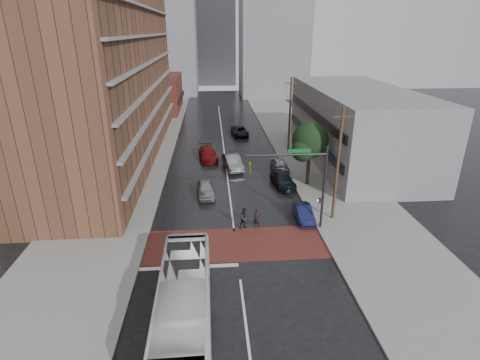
{
  "coord_description": "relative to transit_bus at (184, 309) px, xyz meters",
  "views": [
    {
      "loc": [
        -1.62,
        -24.75,
        15.61
      ],
      "look_at": [
        0.7,
        5.25,
        3.5
      ],
      "focal_mm": 28.0,
      "sensor_mm": 36.0,
      "label": 1
    }
  ],
  "objects": [
    {
      "name": "utility_pole_near",
      "position": [
        12.19,
        12.53,
        3.47
      ],
      "size": [
        1.6,
        0.26,
        10.0
      ],
      "color": "#473321",
      "rests_on": "ground"
    },
    {
      "name": "storefront_west",
      "position": [
        -8.61,
        62.53,
        1.83
      ],
      "size": [
        8.0,
        16.0,
        7.0
      ],
      "primitive_type": "cube",
      "color": "maroon",
      "rests_on": "ground"
    },
    {
      "name": "distant_tower_center",
      "position": [
        3.39,
        103.53,
        10.33
      ],
      "size": [
        12.0,
        10.0,
        24.0
      ],
      "primitive_type": "cube",
      "color": "gray",
      "rests_on": "ground"
    },
    {
      "name": "building_east",
      "position": [
        19.89,
        28.53,
        2.83
      ],
      "size": [
        11.0,
        26.0,
        9.0
      ],
      "primitive_type": "cube",
      "color": "gray",
      "rests_on": "ground"
    },
    {
      "name": "car_parked_far",
      "position": [
        9.69,
        25.17,
        -0.97
      ],
      "size": [
        2.05,
        4.24,
        1.4
      ],
      "primitive_type": "imported",
      "rotation": [
        0.0,
        0.0,
        0.1
      ],
      "color": "#989B9F",
      "rests_on": "ground"
    },
    {
      "name": "distant_tower_east",
      "position": [
        17.39,
        80.53,
        16.33
      ],
      "size": [
        16.0,
        14.0,
        36.0
      ],
      "primitive_type": "cube",
      "color": "gray",
      "rests_on": "ground"
    },
    {
      "name": "sidewalk_east",
      "position": [
        14.89,
        33.53,
        -1.6
      ],
      "size": [
        9.0,
        90.0,
        0.15
      ],
      "primitive_type": "cube",
      "color": "gray",
      "rests_on": "ground"
    },
    {
      "name": "car_travel_b",
      "position": [
        4.15,
        26.22,
        -0.84
      ],
      "size": [
        2.57,
        5.26,
        1.66
      ],
      "primitive_type": "imported",
      "rotation": [
        0.0,
        0.0,
        0.17
      ],
      "color": "#96989D",
      "rests_on": "ground"
    },
    {
      "name": "street_tree",
      "position": [
        11.91,
        20.57,
        3.06
      ],
      "size": [
        4.2,
        4.1,
        6.9
      ],
      "color": "#332319",
      "rests_on": "ground"
    },
    {
      "name": "sidewalk_west",
      "position": [
        -8.11,
        33.53,
        -1.6
      ],
      "size": [
        9.0,
        90.0,
        0.15
      ],
      "primitive_type": "cube",
      "color": "gray",
      "rests_on": "ground"
    },
    {
      "name": "crosswalk",
      "position": [
        3.39,
        9.03,
        -1.66
      ],
      "size": [
        14.0,
        5.0,
        0.02
      ],
      "primitive_type": "cube",
      "color": "maroon",
      "rests_on": "ground"
    },
    {
      "name": "distant_tower_west",
      "position": [
        -10.61,
        86.53,
        14.33
      ],
      "size": [
        18.0,
        16.0,
        32.0
      ],
      "primitive_type": "cube",
      "color": "gray",
      "rests_on": "ground"
    },
    {
      "name": "pedestrian_a",
      "position": [
        5.35,
        11.5,
        -0.75
      ],
      "size": [
        0.79,
        0.66,
        1.84
      ],
      "primitive_type": "imported",
      "rotation": [
        0.0,
        0.0,
        -0.4
      ],
      "color": "black",
      "rests_on": "ground"
    },
    {
      "name": "ground",
      "position": [
        3.39,
        8.53,
        -1.67
      ],
      "size": [
        160.0,
        160.0,
        0.0
      ],
      "primitive_type": "plane",
      "color": "black",
      "rests_on": "ground"
    },
    {
      "name": "car_parked_near",
      "position": [
        9.62,
        12.67,
        -1.04
      ],
      "size": [
        1.37,
        3.85,
        1.27
      ],
      "primitive_type": "imported",
      "rotation": [
        0.0,
        0.0,
        -0.01
      ],
      "color": "#131745",
      "rests_on": "ground"
    },
    {
      "name": "pedestrian_b",
      "position": [
        4.3,
        11.53,
        -0.74
      ],
      "size": [
        1.11,
        1.0,
        1.87
      ],
      "primitive_type": "imported",
      "rotation": [
        0.0,
        0.0,
        0.4
      ],
      "color": "black",
      "rests_on": "ground"
    },
    {
      "name": "car_travel_a",
      "position": [
        0.97,
        18.55,
        -0.95
      ],
      "size": [
        2.02,
        4.37,
        1.45
      ],
      "primitive_type": "imported",
      "rotation": [
        0.0,
        0.0,
        0.07
      ],
      "color": "#9EA1A5",
      "rests_on": "ground"
    },
    {
      "name": "signal_mast",
      "position": [
        9.24,
        11.03,
        3.06
      ],
      "size": [
        6.5,
        0.3,
        7.2
      ],
      "color": "#2D2D33",
      "rests_on": "ground"
    },
    {
      "name": "car_travel_c",
      "position": [
        1.19,
        29.92,
        -0.91
      ],
      "size": [
        2.76,
        5.44,
        1.51
      ],
      "primitive_type": "imported",
      "rotation": [
        0.0,
        0.0,
        0.13
      ],
      "color": "maroon",
      "rests_on": "ground"
    },
    {
      "name": "utility_pole_far",
      "position": [
        12.19,
        32.53,
        3.47
      ],
      "size": [
        1.6,
        0.26,
        10.0
      ],
      "color": "#473321",
      "rests_on": "ground"
    },
    {
      "name": "car_parked_mid",
      "position": [
        9.21,
        20.58,
        -0.98
      ],
      "size": [
        2.49,
        4.95,
        1.38
      ],
      "primitive_type": "imported",
      "rotation": [
        0.0,
        0.0,
        0.12
      ],
      "color": "black",
      "rests_on": "ground"
    },
    {
      "name": "suv_travel",
      "position": [
        6.19,
        41.53,
        -0.98
      ],
      "size": [
        2.79,
        5.16,
        1.38
      ],
      "primitive_type": "imported",
      "rotation": [
        0.0,
        0.0,
        0.1
      ],
      "color": "black",
      "rests_on": "ground"
    },
    {
      "name": "transit_bus",
      "position": [
        0.0,
        0.0,
        0.0
      ],
      "size": [
        2.93,
        12.03,
        3.34
      ],
      "primitive_type": "imported",
      "rotation": [
        0.0,
        0.0,
        0.01
      ],
      "color": "silver",
      "rests_on": "ground"
    },
    {
      "name": "apartment_block",
      "position": [
        -10.61,
        32.53,
        12.33
      ],
      "size": [
        10.0,
        44.0,
        28.0
      ],
      "primitive_type": "cube",
      "color": "brown",
      "rests_on": "ground"
    }
  ]
}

